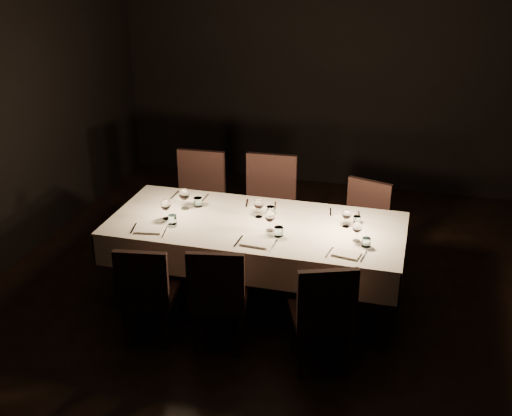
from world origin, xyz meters
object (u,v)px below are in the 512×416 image
(chair_far_center, at_px, (269,204))
(chair_far_right, at_px, (363,224))
(chair_near_left, at_px, (146,289))
(chair_far_left, at_px, (199,198))
(chair_near_center, at_px, (218,293))
(chair_near_right, at_px, (323,311))
(dining_table, at_px, (256,231))

(chair_far_center, height_order, chair_far_right, chair_far_center)
(chair_near_left, height_order, chair_far_left, chair_far_left)
(chair_near_center, relative_size, chair_near_right, 1.00)
(dining_table, height_order, chair_near_left, chair_near_left)
(chair_near_right, height_order, chair_far_right, same)
(chair_far_left, distance_m, chair_far_center, 0.73)
(chair_near_center, height_order, chair_far_right, chair_far_right)
(chair_near_center, relative_size, chair_far_center, 0.87)
(chair_near_right, bearing_deg, chair_far_right, -115.36)
(dining_table, xyz_separation_m, chair_far_left, (-0.83, 0.85, -0.13))
(chair_near_center, bearing_deg, chair_far_center, -100.50)
(chair_near_center, relative_size, chair_far_right, 1.00)
(chair_near_right, distance_m, chair_far_center, 1.86)
(dining_table, xyz_separation_m, chair_near_center, (-0.10, -0.78, -0.18))
(chair_near_center, xyz_separation_m, chair_near_right, (0.83, -0.04, 0.00))
(chair_near_left, relative_size, chair_near_center, 0.95)
(chair_near_center, height_order, chair_far_left, chair_far_left)
(chair_far_left, bearing_deg, dining_table, -48.03)
(chair_near_right, bearing_deg, chair_far_left, -67.98)
(dining_table, distance_m, chair_far_right, 1.16)
(chair_far_left, xyz_separation_m, chair_far_right, (1.68, -0.08, -0.05))
(chair_near_right, bearing_deg, chair_far_center, -84.73)
(chair_far_left, distance_m, chair_far_right, 1.68)
(chair_far_left, xyz_separation_m, chair_far_center, (0.73, -0.00, 0.01))
(chair_near_left, distance_m, chair_near_right, 1.40)
(dining_table, relative_size, chair_far_center, 2.41)
(dining_table, relative_size, chair_far_left, 2.47)
(chair_near_right, relative_size, chair_far_left, 0.89)
(dining_table, distance_m, chair_far_center, 0.86)
(chair_near_left, bearing_deg, chair_near_right, 171.59)
(chair_far_center, bearing_deg, chair_far_left, 176.88)
(chair_near_left, height_order, chair_far_right, chair_far_right)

